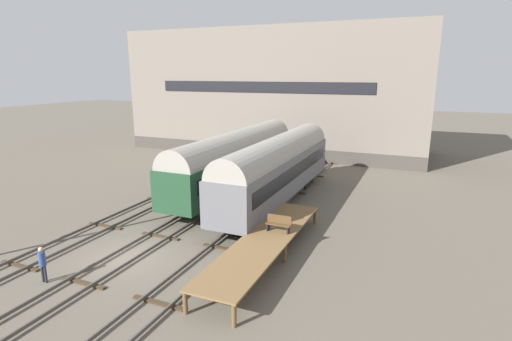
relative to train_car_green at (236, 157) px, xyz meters
name	(u,v)px	position (x,y,z in m)	size (l,w,h in m)	color
ground_plane	(127,257)	(0.00, -13.56, -2.91)	(200.00, 200.00, 0.00)	#60594C
track_left	(67,242)	(-4.32, -13.56, -2.77)	(2.60, 60.00, 0.26)	#4C4742
track_middle	(127,255)	(0.00, -13.56, -2.77)	(2.60, 60.00, 0.26)	#4C4742
track_right	(195,270)	(4.32, -13.56, -2.77)	(2.60, 60.00, 0.26)	#4C4742
train_car_green	(236,157)	(0.00, 0.00, 0.00)	(2.99, 18.67, 5.11)	black
train_car_grey	(278,166)	(4.32, -1.79, 0.05)	(2.95, 17.59, 5.18)	black
station_platform	(265,241)	(6.90, -10.72, -1.88)	(2.53, 12.30, 1.12)	brown
bench	(279,223)	(7.19, -9.41, -1.31)	(1.40, 0.40, 0.91)	brown
person_worker	(42,261)	(-1.78, -17.17, -1.82)	(0.32, 0.32, 1.80)	#282833
warehouse_building	(278,91)	(-3.54, 19.53, 4.50)	(36.48, 12.29, 14.83)	#46403A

